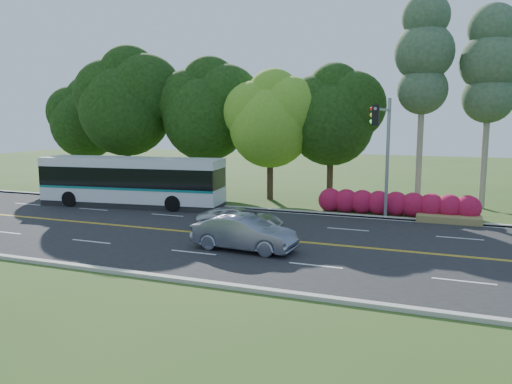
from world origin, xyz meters
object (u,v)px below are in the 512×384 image
(sedan, at_px, (244,233))
(suv, at_px, (241,219))
(transit_bus, at_px, (132,182))
(traffic_signal, at_px, (384,140))

(sedan, height_order, suv, sedan)
(transit_bus, distance_m, sedan, 13.75)
(transit_bus, height_order, suv, transit_bus)
(transit_bus, bearing_deg, traffic_signal, -6.82)
(sedan, distance_m, suv, 3.79)
(traffic_signal, height_order, sedan, traffic_signal)
(sedan, bearing_deg, traffic_signal, -29.82)
(suv, bearing_deg, transit_bus, 63.28)
(traffic_signal, height_order, transit_bus, traffic_signal)
(traffic_signal, xyz_separation_m, transit_bus, (-16.36, 0.08, -3.05))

